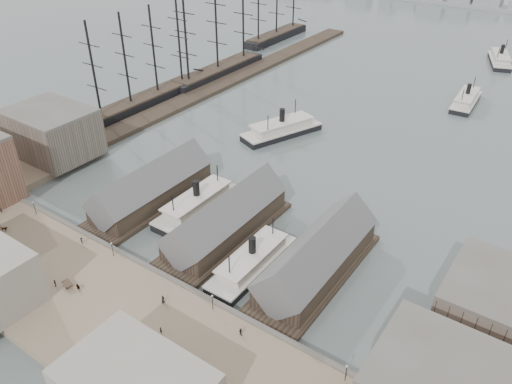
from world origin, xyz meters
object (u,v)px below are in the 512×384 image
Objects in this scene: horse_cart_right at (139,355)px; ferry_docked_west at (197,204)px; horse_cart_left at (2,228)px; horse_cart_center at (74,286)px.

ferry_docked_west is at bearing 9.33° from horse_cart_right.
horse_cart_left reaches higher than horse_cart_center.
horse_cart_left is 57.45m from horse_cart_right.
horse_cart_right is (24.90, -4.84, -0.02)m from horse_cart_center.
horse_cart_right is (24.60, -45.04, 0.42)m from ferry_docked_west.
horse_cart_center is 25.37m from horse_cart_right.
horse_cart_left is at bearing 62.72° from horse_cart_right.
horse_cart_left is 0.97× the size of horse_cart_center.
ferry_docked_west is at bearing -24.78° from horse_cart_left.
ferry_docked_west is 5.68× the size of horse_cart_center.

